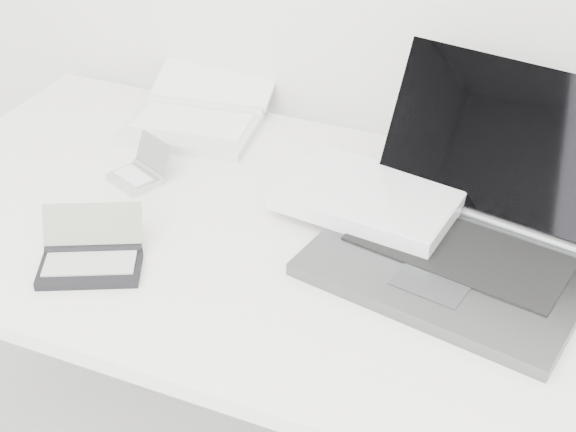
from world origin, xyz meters
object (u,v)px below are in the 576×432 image
at_px(desk, 312,257).
at_px(netbook_open_white, 199,114).
at_px(palmtop_charcoal, 91,258).
at_px(laptop_large, 435,220).

relative_size(desk, netbook_open_white, 4.13).
relative_size(desk, palmtop_charcoal, 7.81).
xyz_separation_m(laptop_large, netbook_open_white, (-0.58, 0.23, -0.03)).
bearing_deg(netbook_open_white, palmtop_charcoal, -89.49).
bearing_deg(netbook_open_white, laptop_large, -29.79).
bearing_deg(palmtop_charcoal, desk, 10.24).
bearing_deg(netbook_open_white, desk, -45.88).
xyz_separation_m(desk, palmtop_charcoal, (-0.31, -0.22, 0.06)).
distance_m(laptop_large, netbook_open_white, 0.63).
bearing_deg(laptop_large, desk, -150.45).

